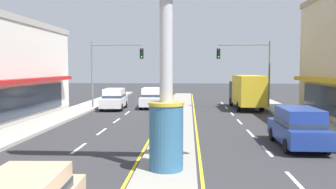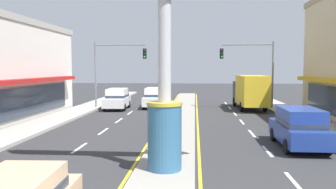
{
  "view_description": "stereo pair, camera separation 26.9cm",
  "coord_description": "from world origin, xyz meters",
  "px_view_note": "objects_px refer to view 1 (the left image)",
  "views": [
    {
      "loc": [
        0.81,
        -7.04,
        3.8
      ],
      "look_at": [
        -0.14,
        8.86,
        2.6
      ],
      "focal_mm": 37.82,
      "sensor_mm": 36.0,
      "label": 1
    },
    {
      "loc": [
        1.07,
        -7.03,
        3.8
      ],
      "look_at": [
        -0.14,
        8.86,
        2.6
      ],
      "focal_mm": 37.82,
      "sensor_mm": 36.0,
      "label": 2
    }
  ],
  "objects_px": {
    "box_truck_near_left_lane": "(247,91)",
    "suv_mid_left_lane": "(298,127)",
    "district_sign": "(166,64)",
    "traffic_light_left_side": "(111,63)",
    "suv_near_right_lane": "(152,97)",
    "traffic_light_right_side": "(250,63)",
    "suv_far_right_lane": "(114,99)"
  },
  "relations": [
    {
      "from": "suv_near_right_lane",
      "to": "district_sign",
      "type": "bearing_deg",
      "value": -82.53
    },
    {
      "from": "suv_far_right_lane",
      "to": "box_truck_near_left_lane",
      "type": "distance_m",
      "value": 12.2
    },
    {
      "from": "traffic_light_left_side",
      "to": "suv_far_right_lane",
      "type": "bearing_deg",
      "value": -17.61
    },
    {
      "from": "district_sign",
      "to": "suv_far_right_lane",
      "type": "xyz_separation_m",
      "value": [
        -6.05,
        19.48,
        -2.94
      ]
    },
    {
      "from": "district_sign",
      "to": "suv_mid_left_lane",
      "type": "xyz_separation_m",
      "value": [
        6.04,
        4.59,
        -2.94
      ]
    },
    {
      "from": "suv_near_right_lane",
      "to": "traffic_light_left_side",
      "type": "bearing_deg",
      "value": -159.17
    },
    {
      "from": "district_sign",
      "to": "box_truck_near_left_lane",
      "type": "distance_m",
      "value": 21.24
    },
    {
      "from": "suv_far_right_lane",
      "to": "traffic_light_left_side",
      "type": "bearing_deg",
      "value": 162.39
    },
    {
      "from": "box_truck_near_left_lane",
      "to": "suv_mid_left_lane",
      "type": "bearing_deg",
      "value": -90.23
    },
    {
      "from": "suv_near_right_lane",
      "to": "box_truck_near_left_lane",
      "type": "xyz_separation_m",
      "value": [
        8.85,
        -0.72,
        0.71
      ]
    },
    {
      "from": "suv_far_right_lane",
      "to": "box_truck_near_left_lane",
      "type": "bearing_deg",
      "value": 3.47
    },
    {
      "from": "traffic_light_left_side",
      "to": "suv_far_right_lane",
      "type": "height_order",
      "value": "traffic_light_left_side"
    },
    {
      "from": "suv_near_right_lane",
      "to": "box_truck_near_left_lane",
      "type": "height_order",
      "value": "box_truck_near_left_lane"
    },
    {
      "from": "suv_near_right_lane",
      "to": "box_truck_near_left_lane",
      "type": "distance_m",
      "value": 8.91
    },
    {
      "from": "traffic_light_left_side",
      "to": "district_sign",
      "type": "bearing_deg",
      "value": -72.08
    },
    {
      "from": "traffic_light_left_side",
      "to": "suv_near_right_lane",
      "type": "xyz_separation_m",
      "value": [
        3.58,
        1.36,
        -3.26
      ]
    },
    {
      "from": "district_sign",
      "to": "traffic_light_right_side",
      "type": "height_order",
      "value": "district_sign"
    },
    {
      "from": "suv_near_right_lane",
      "to": "suv_far_right_lane",
      "type": "height_order",
      "value": "same"
    },
    {
      "from": "traffic_light_left_side",
      "to": "suv_near_right_lane",
      "type": "distance_m",
      "value": 5.03
    },
    {
      "from": "traffic_light_left_side",
      "to": "box_truck_near_left_lane",
      "type": "distance_m",
      "value": 12.71
    },
    {
      "from": "suv_near_right_lane",
      "to": "suv_mid_left_lane",
      "type": "height_order",
      "value": "same"
    },
    {
      "from": "traffic_light_right_side",
      "to": "suv_far_right_lane",
      "type": "height_order",
      "value": "traffic_light_right_side"
    },
    {
      "from": "district_sign",
      "to": "box_truck_near_left_lane",
      "type": "height_order",
      "value": "district_sign"
    },
    {
      "from": "district_sign",
      "to": "traffic_light_right_side",
      "type": "distance_m",
      "value": 21.08
    },
    {
      "from": "traffic_light_right_side",
      "to": "box_truck_near_left_lane",
      "type": "height_order",
      "value": "traffic_light_right_side"
    },
    {
      "from": "suv_far_right_lane",
      "to": "suv_mid_left_lane",
      "type": "height_order",
      "value": "same"
    },
    {
      "from": "district_sign",
      "to": "box_truck_near_left_lane",
      "type": "relative_size",
      "value": 1.11
    },
    {
      "from": "box_truck_near_left_lane",
      "to": "suv_mid_left_lane",
      "type": "relative_size",
      "value": 1.51
    },
    {
      "from": "box_truck_near_left_lane",
      "to": "traffic_light_left_side",
      "type": "bearing_deg",
      "value": -177.02
    },
    {
      "from": "district_sign",
      "to": "suv_near_right_lane",
      "type": "relative_size",
      "value": 1.67
    },
    {
      "from": "suv_near_right_lane",
      "to": "box_truck_near_left_lane",
      "type": "bearing_deg",
      "value": -4.62
    },
    {
      "from": "traffic_light_left_side",
      "to": "suv_mid_left_lane",
      "type": "xyz_separation_m",
      "value": [
        12.37,
        -14.98,
        -3.26
      ]
    }
  ]
}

